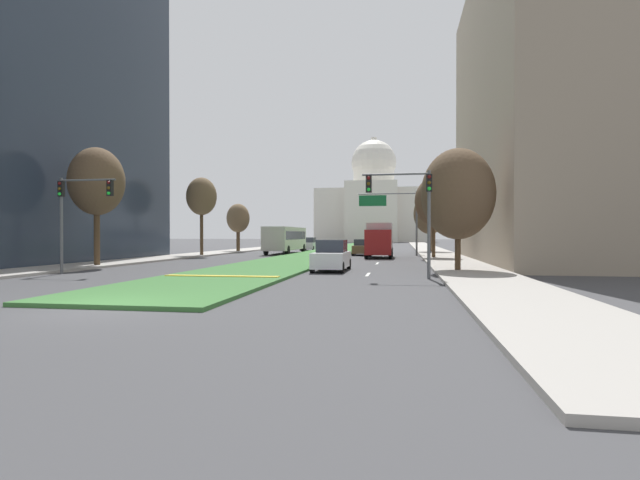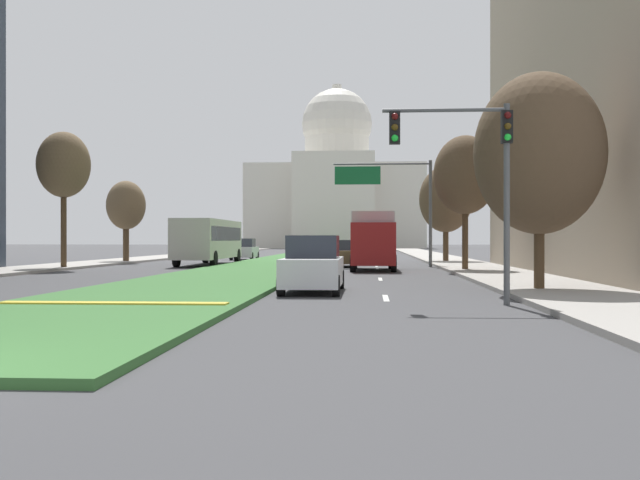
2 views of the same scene
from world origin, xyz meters
TOP-DOWN VIEW (x-y plane):
  - ground_plane at (0.00, 68.87)m, footprint 303.04×303.04m
  - grass_median at (0.00, 61.99)m, footprint 6.20×123.97m
  - median_curb_nose at (0.00, 9.60)m, footprint 5.58×0.50m
  - lane_dashes_right at (6.66, 47.98)m, footprint 0.16×69.96m
  - sidewalk_left at (-12.22, 55.10)m, footprint 4.00×123.97m
  - sidewalk_right at (12.22, 55.10)m, footprint 4.00×123.97m
  - capitol_building at (0.00, 136.92)m, footprint 32.87×27.72m
  - traffic_light_near_right at (8.88, 11.41)m, footprint 3.34×0.35m
  - overhead_guide_sign at (7.65, 37.90)m, footprint 6.01×0.20m
  - street_tree_right_near at (11.56, 15.98)m, footprint 4.11×4.11m
  - street_tree_left_mid at (-10.80, 32.68)m, footprint 2.93×2.93m
  - street_tree_right_mid at (11.18, 31.36)m, footprint 3.29×3.29m
  - street_tree_left_far at (-11.14, 44.51)m, footprint 2.78×2.78m
  - street_tree_right_far at (11.70, 46.38)m, footprint 3.82×3.82m
  - sedan_lead_stopped at (4.38, 15.89)m, footprint 1.87×4.46m
  - sedan_midblock at (4.43, 38.30)m, footprint 2.08×4.54m
  - sedan_distant at (-4.06, 53.31)m, footprint 1.90×4.25m
  - box_truck_delivery at (6.40, 33.12)m, footprint 2.40×6.40m
  - city_bus at (-4.38, 40.88)m, footprint 2.62×11.00m

SIDE VIEW (x-z plane):
  - ground_plane at x=0.00m, z-range 0.00..0.00m
  - lane_dashes_right at x=6.66m, z-range 0.00..0.01m
  - grass_median at x=0.00m, z-range 0.00..0.14m
  - sidewalk_left at x=-12.22m, z-range 0.00..0.15m
  - sidewalk_right at x=12.22m, z-range 0.00..0.15m
  - median_curb_nose at x=0.00m, z-range 0.14..0.18m
  - sedan_midblock at x=4.43m, z-range -0.05..1.60m
  - sedan_distant at x=-4.06m, z-range -0.06..1.69m
  - sedan_lead_stopped at x=4.38m, z-range -0.06..1.76m
  - box_truck_delivery at x=6.40m, z-range 0.08..3.28m
  - city_bus at x=-4.38m, z-range 0.29..3.24m
  - traffic_light_near_right at x=8.88m, z-range 1.20..6.40m
  - street_tree_left_far at x=-11.14m, z-range 1.14..7.01m
  - street_tree_right_near at x=11.56m, z-range 0.92..7.91m
  - street_tree_right_far at x=11.70m, z-range 1.07..8.03m
  - overhead_guide_sign at x=7.65m, z-range 1.42..7.92m
  - street_tree_right_mid at x=11.18m, z-range 1.47..8.58m
  - street_tree_left_mid at x=-10.80m, z-range 1.96..9.65m
  - capitol_building at x=0.00m, z-range -4.93..26.73m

